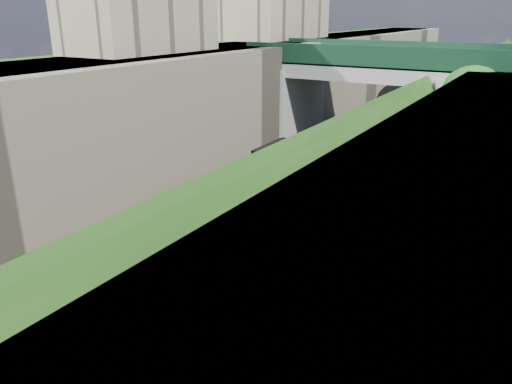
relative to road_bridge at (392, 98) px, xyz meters
The scene contains 14 objects.
trackbed 5.72m from the road_bridge, 103.28° to the right, with size 10.00×90.00×0.20m, color #473F38.
retaining_wall 7.61m from the road_bridge, 148.17° to the right, with size 1.00×90.00×7.00m, color #756B56.
street_plateau_left 10.73m from the road_bridge, 158.09° to the right, with size 6.00×90.00×7.00m, color #262628.
embankment_slope 5.26m from the road_bridge, 38.74° to the right, with size 4.27×90.00×6.36m.
track_left 6.27m from the road_bridge, 126.35° to the right, with size 2.50×90.00×0.20m.
track_right 5.54m from the road_bridge, 86.34° to the right, with size 2.50×90.00×0.20m.
road_bridge is the anchor object (origin of this frame).
building_near 15.27m from the road_bridge, 136.24° to the right, with size 4.00×8.00×4.00m, color gray.
tree 5.50m from the road_bridge, 24.74° to the right, with size 3.60×3.80×6.60m.
locomotive 16.37m from the road_bridge, 89.10° to the right, with size 3.10×10.22×3.83m.
tender 9.20m from the road_bridge, 88.35° to the right, with size 2.70×6.00×3.05m.
coach_front 4.26m from the road_bridge, 86.08° to the left, with size 2.90×18.00×3.70m.
coach_middle 22.63m from the road_bridge, 89.35° to the left, with size 2.90×18.00×3.70m.
coach_rear 41.39m from the road_bridge, 89.65° to the left, with size 2.90×18.00×3.70m.
Camera 1 is at (9.24, -6.15, 8.94)m, focal length 35.00 mm.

